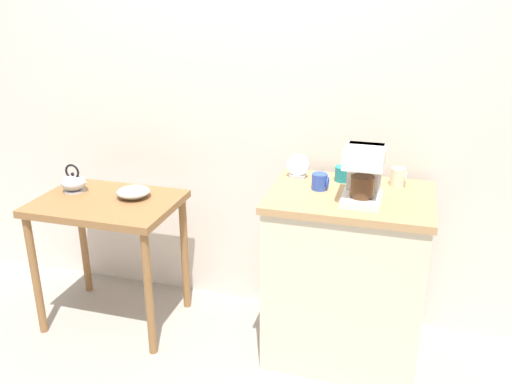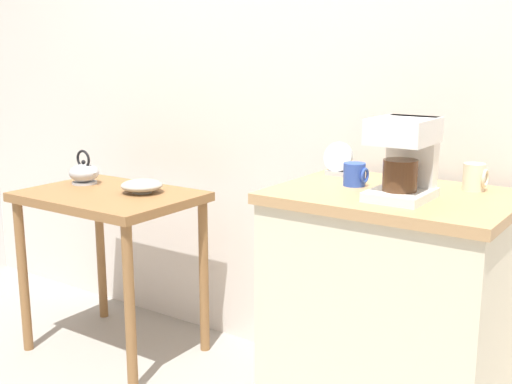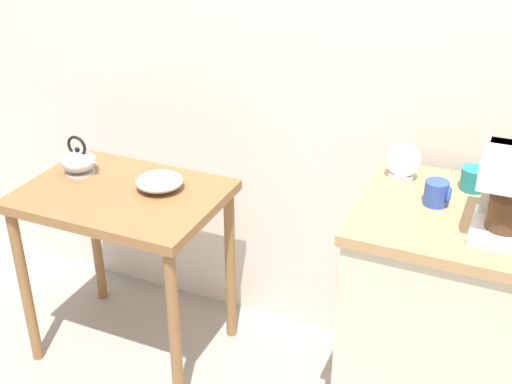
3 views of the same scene
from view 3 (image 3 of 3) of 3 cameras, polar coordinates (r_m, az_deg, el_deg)
name	(u,v)px [view 3 (image 3 of 3)]	position (r m, az deg, el deg)	size (l,w,h in m)	color
ground_plane	(270,383)	(2.79, 1.25, -16.12)	(8.00, 8.00, 0.00)	gray
back_wall	(349,13)	(2.48, 8.04, 15.03)	(4.40, 0.10, 2.80)	silver
wooden_table	(124,217)	(2.64, -11.31, -2.12)	(0.77, 0.55, 0.76)	olive
kitchen_counter	(464,331)	(2.42, 17.50, -11.35)	(0.79, 0.59, 0.91)	beige
bowl_stoneware	(160,181)	(2.56, -8.30, 0.91)	(0.19, 0.19, 0.06)	#9E998C
teakettle	(79,161)	(2.75, -14.99, 2.56)	(0.17, 0.14, 0.16)	#B2B5BA
coffee_maker	(511,189)	(2.05, 21.10, 0.22)	(0.18, 0.22, 0.26)	white
mug_blue	(437,193)	(2.19, 15.31, -0.09)	(0.08, 0.08, 0.08)	#2D4CAD
mug_dark_teal	(474,179)	(2.32, 18.29, 1.07)	(0.09, 0.09, 0.08)	teal
table_clock	(403,163)	(2.33, 12.55, 2.42)	(0.12, 0.06, 0.13)	#B2B5BA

